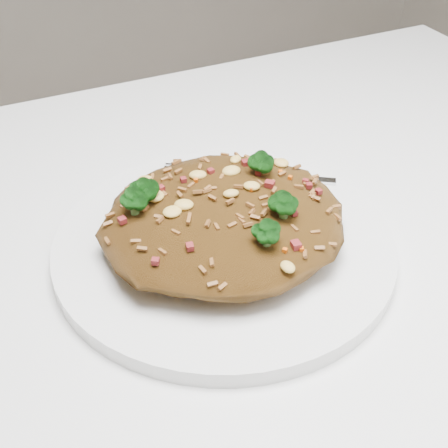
{
  "coord_description": "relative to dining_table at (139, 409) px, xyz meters",
  "views": [
    {
      "loc": [
        -0.07,
        -0.31,
        1.09
      ],
      "look_at": [
        0.1,
        0.05,
        0.78
      ],
      "focal_mm": 50.0,
      "sensor_mm": 36.0,
      "label": 1
    }
  ],
  "objects": [
    {
      "name": "fried_rice",
      "position": [
        0.1,
        0.05,
        0.13
      ],
      "size": [
        0.2,
        0.18,
        0.06
      ],
      "color": "brown",
      "rests_on": "plate"
    },
    {
      "name": "plate",
      "position": [
        0.1,
        0.05,
        0.1
      ],
      "size": [
        0.28,
        0.28,
        0.01
      ],
      "primitive_type": "cylinder",
      "color": "white",
      "rests_on": "dining_table"
    },
    {
      "name": "fork",
      "position": [
        0.17,
        0.12,
        0.11
      ],
      "size": [
        0.14,
        0.1,
        0.0
      ],
      "rotation": [
        0.0,
        0.0,
        -0.58
      ],
      "color": "silver",
      "rests_on": "plate"
    },
    {
      "name": "dining_table",
      "position": [
        0.0,
        0.0,
        0.0
      ],
      "size": [
        1.2,
        0.8,
        0.75
      ],
      "color": "white",
      "rests_on": "ground"
    }
  ]
}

